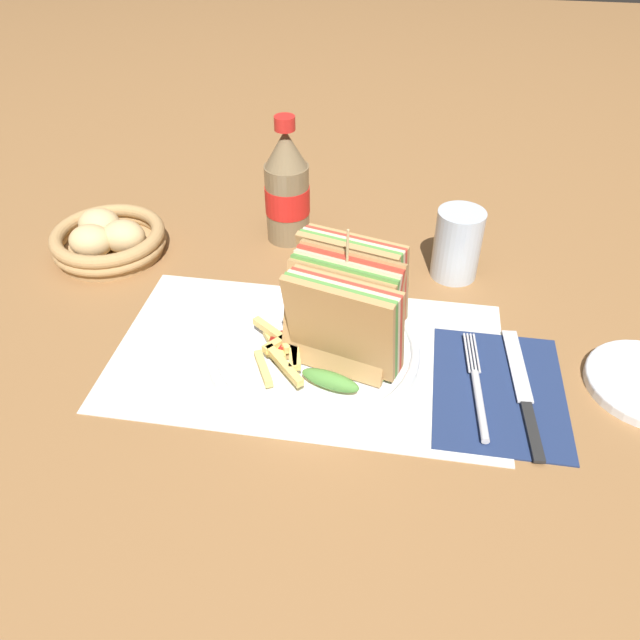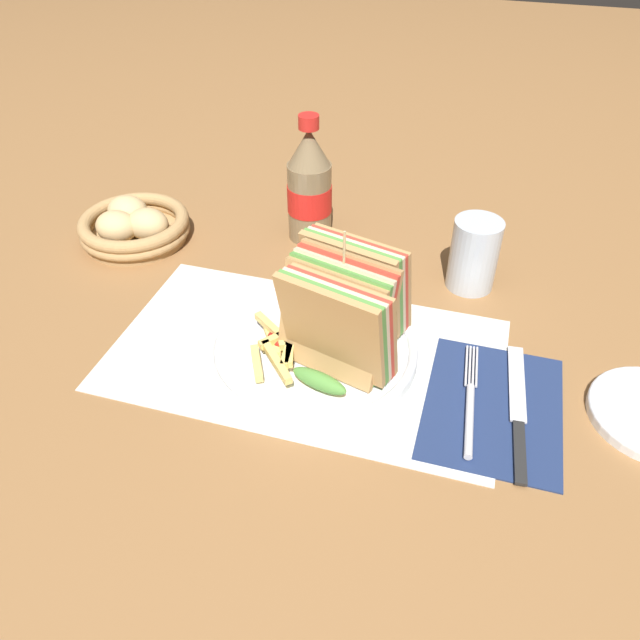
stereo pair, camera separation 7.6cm
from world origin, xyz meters
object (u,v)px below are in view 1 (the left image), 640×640
(plate_main, at_px, (317,349))
(club_sandwich, at_px, (347,307))
(coke_bottle_near, at_px, (287,189))
(bread_basket, at_px, (108,239))
(fork, at_px, (478,393))
(glass_near, at_px, (457,248))
(knife, at_px, (523,391))

(plate_main, height_order, club_sandwich, club_sandwich)
(coke_bottle_near, distance_m, bread_basket, 0.28)
(fork, bearing_deg, plate_main, 162.90)
(club_sandwich, xyz_separation_m, bread_basket, (-0.38, 0.18, -0.05))
(club_sandwich, relative_size, coke_bottle_near, 1.00)
(glass_near, height_order, bread_basket, glass_near)
(glass_near, bearing_deg, fork, -83.86)
(fork, distance_m, glass_near, 0.25)
(plate_main, bearing_deg, knife, -6.83)
(club_sandwich, bearing_deg, glass_near, 57.01)
(plate_main, height_order, fork, plate_main)
(knife, relative_size, coke_bottle_near, 1.07)
(fork, relative_size, knife, 0.84)
(glass_near, xyz_separation_m, bread_basket, (-0.51, -0.03, -0.02))
(coke_bottle_near, bearing_deg, glass_near, -13.86)
(plate_main, relative_size, bread_basket, 1.54)
(club_sandwich, height_order, bread_basket, club_sandwich)
(knife, bearing_deg, bread_basket, 156.37)
(knife, distance_m, coke_bottle_near, 0.45)
(fork, relative_size, glass_near, 1.72)
(club_sandwich, height_order, glass_near, club_sandwich)
(plate_main, relative_size, club_sandwich, 1.34)
(plate_main, height_order, glass_near, glass_near)
(fork, bearing_deg, knife, 11.15)
(glass_near, distance_m, bread_basket, 0.51)
(bread_basket, bearing_deg, coke_bottle_near, 19.17)
(knife, relative_size, bread_basket, 1.24)
(plate_main, distance_m, knife, 0.24)
(fork, height_order, coke_bottle_near, coke_bottle_near)
(knife, distance_m, glass_near, 0.25)
(club_sandwich, bearing_deg, knife, -8.32)
(club_sandwich, distance_m, bread_basket, 0.42)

